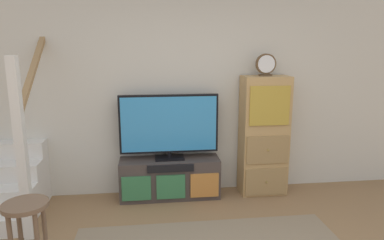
{
  "coord_description": "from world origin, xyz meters",
  "views": [
    {
      "loc": [
        -0.52,
        -1.94,
        1.89
      ],
      "look_at": [
        -0.06,
        1.83,
        1.07
      ],
      "focal_mm": 32.62,
      "sensor_mm": 36.0,
      "label": 1
    }
  ],
  "objects_px": {
    "side_cabinet": "(264,136)",
    "desk_clock": "(266,65)",
    "bar_stool_near": "(27,226)",
    "television": "(169,125)",
    "media_console": "(170,178)"
  },
  "relations": [
    {
      "from": "bar_stool_near",
      "to": "television",
      "type": "bearing_deg",
      "value": 53.66
    },
    {
      "from": "television",
      "to": "side_cabinet",
      "type": "bearing_deg",
      "value": -0.65
    },
    {
      "from": "media_console",
      "to": "bar_stool_near",
      "type": "distance_m",
      "value": 1.99
    },
    {
      "from": "side_cabinet",
      "to": "desk_clock",
      "type": "distance_m",
      "value": 0.9
    },
    {
      "from": "television",
      "to": "desk_clock",
      "type": "relative_size",
      "value": 4.46
    },
    {
      "from": "media_console",
      "to": "desk_clock",
      "type": "relative_size",
      "value": 4.56
    },
    {
      "from": "television",
      "to": "side_cabinet",
      "type": "relative_size",
      "value": 0.8
    },
    {
      "from": "media_console",
      "to": "side_cabinet",
      "type": "bearing_deg",
      "value": 0.48
    },
    {
      "from": "side_cabinet",
      "to": "desk_clock",
      "type": "xyz_separation_m",
      "value": [
        -0.02,
        -0.02,
        0.9
      ]
    },
    {
      "from": "television",
      "to": "bar_stool_near",
      "type": "bearing_deg",
      "value": -126.34
    },
    {
      "from": "media_console",
      "to": "side_cabinet",
      "type": "distance_m",
      "value": 1.3
    },
    {
      "from": "side_cabinet",
      "to": "bar_stool_near",
      "type": "height_order",
      "value": "side_cabinet"
    },
    {
      "from": "side_cabinet",
      "to": "desk_clock",
      "type": "height_order",
      "value": "desk_clock"
    },
    {
      "from": "bar_stool_near",
      "to": "desk_clock",
      "type": "bearing_deg",
      "value": 33.66
    },
    {
      "from": "television",
      "to": "side_cabinet",
      "type": "xyz_separation_m",
      "value": [
        1.2,
        -0.01,
        -0.17
      ]
    }
  ]
}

